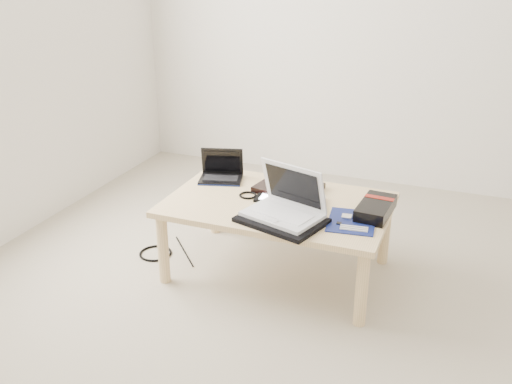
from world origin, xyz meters
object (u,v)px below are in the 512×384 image
at_px(coffee_table, 278,211).
at_px(gpu_box, 376,208).
at_px(white_laptop, 286,205).
at_px(netbook, 221,173).

xyz_separation_m(coffee_table, gpu_box, (0.48, 0.03, 0.08)).
xyz_separation_m(white_laptop, gpu_box, (0.38, 0.20, -0.04)).
xyz_separation_m(coffee_table, white_laptop, (0.10, -0.17, 0.12)).
relative_size(netbook, gpu_box, 0.91).
height_order(coffee_table, netbook, netbook).
height_order(coffee_table, gpu_box, gpu_box).
relative_size(netbook, white_laptop, 0.67).
xyz_separation_m(netbook, white_laptop, (0.49, -0.34, 0.03)).
height_order(white_laptop, gpu_box, white_laptop).
distance_m(white_laptop, gpu_box, 0.43).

